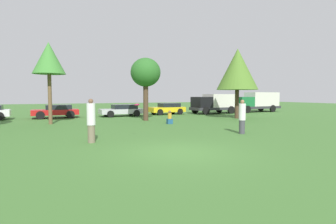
# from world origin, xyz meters

# --- Properties ---
(ground_plane) EXTENTS (120.00, 120.00, 0.00)m
(ground_plane) POSITION_xyz_m (0.00, 0.00, 0.00)
(ground_plane) COLOR #3D6B2D
(person_thrower) EXTENTS (0.37, 0.37, 1.94)m
(person_thrower) POSITION_xyz_m (-2.71, 3.24, 0.98)
(person_thrower) COLOR #726651
(person_thrower) RESTS_ON ground
(person_catcher) EXTENTS (0.37, 0.37, 1.85)m
(person_catcher) POSITION_xyz_m (5.16, 2.82, 0.93)
(person_catcher) COLOR #3F3F47
(person_catcher) RESTS_ON ground
(frisbee) EXTENTS (0.23, 0.22, 0.10)m
(frisbee) POSITION_xyz_m (-0.61, 3.26, 1.65)
(frisbee) COLOR #F21E72
(bystander_sitting) EXTENTS (0.39, 0.32, 0.98)m
(bystander_sitting) POSITION_xyz_m (3.49, 8.84, 0.40)
(bystander_sitting) COLOR navy
(bystander_sitting) RESTS_ON ground
(tree_1) EXTENTS (2.25, 2.25, 5.86)m
(tree_1) POSITION_xyz_m (-4.50, 12.06, 4.67)
(tree_1) COLOR brown
(tree_1) RESTS_ON ground
(tree_2) EXTENTS (2.44, 2.44, 5.13)m
(tree_2) POSITION_xyz_m (2.70, 11.96, 3.86)
(tree_2) COLOR #473323
(tree_2) RESTS_ON ground
(tree_3) EXTENTS (3.65, 3.65, 6.23)m
(tree_3) POSITION_xyz_m (10.89, 10.68, 4.38)
(tree_3) COLOR #473323
(tree_3) RESTS_ON ground
(parked_car_red) EXTENTS (4.06, 2.17, 1.21)m
(parked_car_red) POSITION_xyz_m (-4.12, 17.40, 0.66)
(parked_car_red) COLOR red
(parked_car_red) RESTS_ON ground
(parked_car_silver) EXTENTS (4.28, 2.20, 1.15)m
(parked_car_silver) POSITION_xyz_m (1.90, 17.02, 0.62)
(parked_car_silver) COLOR #B2B2B7
(parked_car_silver) RESTS_ON ground
(parked_car_yellow) EXTENTS (3.90, 2.03, 1.22)m
(parked_car_yellow) POSITION_xyz_m (7.02, 17.60, 0.65)
(parked_car_yellow) COLOR gold
(parked_car_yellow) RESTS_ON ground
(delivery_truck_black) EXTENTS (5.55, 2.63, 2.20)m
(delivery_truck_black) POSITION_xyz_m (12.51, 16.72, 1.23)
(delivery_truck_black) COLOR #2D2D33
(delivery_truck_black) RESTS_ON ground
(delivery_truck_green) EXTENTS (6.66, 2.44, 2.43)m
(delivery_truck_green) POSITION_xyz_m (18.89, 17.06, 1.32)
(delivery_truck_green) COLOR #2D2D33
(delivery_truck_green) RESTS_ON ground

